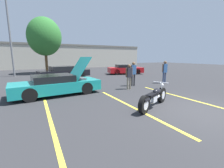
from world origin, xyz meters
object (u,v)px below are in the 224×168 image
(light_pole, at_px, (10,32))
(motorcycle, at_px, (154,98))
(spectator_near_motorcycle, at_px, (129,75))
(spectator_midground, at_px, (165,70))
(tree_background, at_px, (44,37))
(show_car_hood_open, at_px, (57,84))
(parked_car_right_row, at_px, (125,69))
(spectator_by_show_car, at_px, (133,72))
(parked_car_left_row, at_px, (64,72))

(light_pole, relative_size, motorcycle, 3.57)
(spectator_near_motorcycle, xyz_separation_m, spectator_midground, (3.79, 0.60, 0.10))
(tree_background, distance_m, show_car_hood_open, 12.69)
(show_car_hood_open, xyz_separation_m, parked_car_right_row, (8.89, 6.97, -0.00))
(light_pole, distance_m, spectator_near_motorcycle, 13.87)
(spectator_near_motorcycle, xyz_separation_m, spectator_by_show_car, (0.91, 0.81, 0.08))
(parked_car_left_row, distance_m, spectator_by_show_car, 7.41)
(show_car_hood_open, distance_m, parked_car_right_row, 11.30)
(motorcycle, xyz_separation_m, parked_car_right_row, (5.65, 11.10, 0.16))
(light_pole, xyz_separation_m, tree_background, (3.32, 1.49, -0.07))
(tree_background, distance_m, motorcycle, 16.95)
(motorcycle, height_order, spectator_midground, spectator_midground)
(motorcycle, relative_size, parked_car_right_row, 0.53)
(motorcycle, distance_m, spectator_midground, 6.38)
(light_pole, distance_m, parked_car_left_row, 7.23)
(light_pole, height_order, spectator_near_motorcycle, light_pole)
(show_car_hood_open, bearing_deg, spectator_by_show_car, -3.72)
(light_pole, xyz_separation_m, motorcycle, (6.19, -14.70, -4.17))
(show_car_hood_open, xyz_separation_m, spectator_by_show_car, (5.25, 0.15, 0.46))
(tree_background, bearing_deg, spectator_near_motorcycle, -72.73)
(light_pole, distance_m, spectator_midground, 15.75)
(show_car_hood_open, relative_size, parked_car_right_row, 1.06)
(show_car_hood_open, bearing_deg, light_pole, 100.24)
(show_car_hood_open, distance_m, parked_car_left_row, 6.71)
(tree_background, distance_m, parked_car_right_row, 10.68)
(spectator_near_motorcycle, bearing_deg, parked_car_right_row, 59.16)
(parked_car_right_row, xyz_separation_m, spectator_near_motorcycle, (-4.56, -7.64, 0.39))
(parked_car_left_row, bearing_deg, spectator_by_show_car, -70.68)
(light_pole, bearing_deg, spectator_by_show_car, -51.83)
(parked_car_left_row, distance_m, spectator_near_motorcycle, 7.74)
(tree_background, relative_size, spectator_by_show_car, 3.94)
(show_car_hood_open, relative_size, parked_car_left_row, 0.94)
(motorcycle, height_order, show_car_hood_open, show_car_hood_open)
(light_pole, distance_m, tree_background, 3.64)
(spectator_midground, bearing_deg, spectator_near_motorcycle, -170.97)
(show_car_hood_open, bearing_deg, spectator_midground, -5.78)
(motorcycle, xyz_separation_m, spectator_by_show_car, (2.00, 4.28, 0.62))
(spectator_near_motorcycle, bearing_deg, parked_car_left_row, 111.31)
(spectator_near_motorcycle, relative_size, spectator_by_show_car, 0.93)
(tree_background, distance_m, spectator_by_show_car, 13.33)
(motorcycle, distance_m, spectator_near_motorcycle, 3.67)
(motorcycle, height_order, spectator_by_show_car, spectator_by_show_car)
(spectator_by_show_car, bearing_deg, light_pole, 128.17)
(parked_car_right_row, bearing_deg, tree_background, 163.45)
(tree_background, relative_size, parked_car_left_row, 1.36)
(show_car_hood_open, xyz_separation_m, spectator_near_motorcycle, (4.33, -0.66, 0.39))
(light_pole, height_order, parked_car_left_row, light_pole)
(motorcycle, distance_m, spectator_by_show_car, 4.76)
(light_pole, relative_size, spectator_midground, 4.74)
(show_car_hood_open, height_order, parked_car_left_row, show_car_hood_open)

